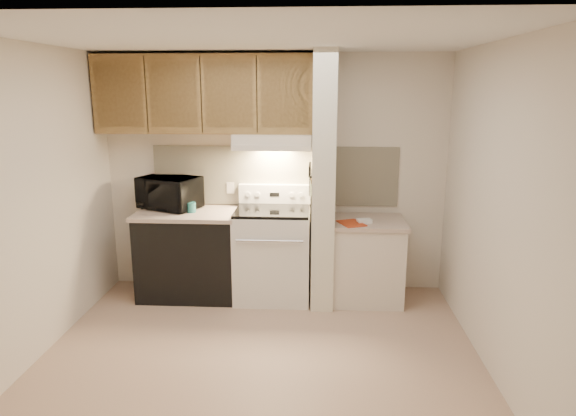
{
  "coord_description": "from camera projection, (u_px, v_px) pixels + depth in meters",
  "views": [
    {
      "loc": [
        0.45,
        -3.88,
        2.16
      ],
      "look_at": [
        0.18,
        0.75,
        1.06
      ],
      "focal_mm": 32.0,
      "sensor_mm": 36.0,
      "label": 1
    }
  ],
  "objects": [
    {
      "name": "outlet",
      "position": [
        230.0,
        188.0,
        5.5
      ],
      "size": [
        0.08,
        0.01,
        0.12
      ],
      "primitive_type": "cube",
      "color": "beige",
      "rests_on": "backsplash"
    },
    {
      "name": "knife_blade_c",
      "position": [
        310.0,
        186.0,
        5.06
      ],
      "size": [
        0.01,
        0.04,
        0.2
      ],
      "primitive_type": "cube",
      "color": "silver",
      "rests_on": "knife_strip"
    },
    {
      "name": "knife_strip",
      "position": [
        311.0,
        174.0,
        5.04
      ],
      "size": [
        0.02,
        0.42,
        0.04
      ],
      "primitive_type": "cube",
      "color": "black",
      "rests_on": "partition_pillar"
    },
    {
      "name": "knife_handle_b",
      "position": [
        310.0,
        170.0,
        4.96
      ],
      "size": [
        0.02,
        0.02,
        0.1
      ],
      "primitive_type": "cylinder",
      "color": "black",
      "rests_on": "knife_strip"
    },
    {
      "name": "range_body",
      "position": [
        273.0,
        255.0,
        5.31
      ],
      "size": [
        0.76,
        0.65,
        0.92
      ],
      "primitive_type": "cube",
      "color": "silver",
      "rests_on": "floor"
    },
    {
      "name": "knife_blade_a",
      "position": [
        309.0,
        188.0,
        4.89
      ],
      "size": [
        0.01,
        0.03,
        0.16
      ],
      "primitive_type": "cube",
      "color": "silver",
      "rests_on": "knife_strip"
    },
    {
      "name": "ceiling",
      "position": [
        257.0,
        38.0,
        3.72
      ],
      "size": [
        3.6,
        3.6,
        0.0
      ],
      "primitive_type": "plane",
      "rotation": [
        3.14,
        0.0,
        0.0
      ],
      "color": "white",
      "rests_on": "wall_back"
    },
    {
      "name": "hood_lip",
      "position": [
        271.0,
        148.0,
        4.97
      ],
      "size": [
        0.78,
        0.04,
        0.06
      ],
      "primitive_type": "cube",
      "color": "beige",
      "rests_on": "range_hood"
    },
    {
      "name": "cab_gap_b",
      "position": [
        201.0,
        94.0,
        4.98
      ],
      "size": [
        0.01,
        0.01,
        0.73
      ],
      "primitive_type": "cube",
      "color": "black",
      "rests_on": "upper_cabinets"
    },
    {
      "name": "spoon_rest",
      "position": [
        174.0,
        206.0,
        5.47
      ],
      "size": [
        0.21,
        0.09,
        0.01
      ],
      "primitive_type": "cube",
      "rotation": [
        0.0,
        0.0,
        -0.11
      ],
      "color": "black",
      "rests_on": "left_countertop"
    },
    {
      "name": "knife_blade_b",
      "position": [
        310.0,
        187.0,
        5.0
      ],
      "size": [
        0.01,
        0.04,
        0.18
      ],
      "primitive_type": "cube",
      "color": "silver",
      "rests_on": "knife_strip"
    },
    {
      "name": "oven_window",
      "position": [
        270.0,
        261.0,
        4.99
      ],
      "size": [
        0.5,
        0.01,
        0.3
      ],
      "primitive_type": "cube",
      "color": "black",
      "rests_on": "range_body"
    },
    {
      "name": "cab_gap_c",
      "position": [
        257.0,
        95.0,
        4.95
      ],
      "size": [
        0.01,
        0.01,
        0.73
      ],
      "primitive_type": "cube",
      "color": "black",
      "rests_on": "upper_cabinets"
    },
    {
      "name": "red_folder",
      "position": [
        351.0,
        223.0,
        5.02
      ],
      "size": [
        0.3,
        0.34,
        0.01
      ],
      "primitive_type": "cube",
      "rotation": [
        0.0,
        0.0,
        0.4
      ],
      "color": "#AC3616",
      "rests_on": "right_countertop"
    },
    {
      "name": "floor",
      "position": [
        261.0,
        351.0,
        4.3
      ],
      "size": [
        3.6,
        3.6,
        0.0
      ],
      "primitive_type": "plane",
      "color": "tan",
      "rests_on": "ground"
    },
    {
      "name": "right_countertop",
      "position": [
        368.0,
        222.0,
        5.17
      ],
      "size": [
        0.74,
        0.64,
        0.04
      ],
      "primitive_type": "cube",
      "color": "#B79F8F",
      "rests_on": "right_cab_base"
    },
    {
      "name": "wall_left",
      "position": [
        36.0,
        203.0,
        4.11
      ],
      "size": [
        0.02,
        3.0,
        2.5
      ],
      "primitive_type": "cube",
      "color": "beige",
      "rests_on": "floor"
    },
    {
      "name": "oven_handle",
      "position": [
        269.0,
        241.0,
        4.91
      ],
      "size": [
        0.65,
        0.02,
        0.02
      ],
      "primitive_type": "cylinder",
      "rotation": [
        0.0,
        1.57,
        0.0
      ],
      "color": "silver",
      "rests_on": "range_body"
    },
    {
      "name": "range_knob_left_outer",
      "position": [
        248.0,
        194.0,
        5.42
      ],
      "size": [
        0.05,
        0.02,
        0.05
      ],
      "primitive_type": "cylinder",
      "rotation": [
        1.57,
        0.0,
        0.0
      ],
      "color": "silver",
      "rests_on": "range_backguard"
    },
    {
      "name": "cab_door_c",
      "position": [
        229.0,
        95.0,
        4.97
      ],
      "size": [
        0.46,
        0.01,
        0.63
      ],
      "primitive_type": "cube",
      "color": "olive",
      "rests_on": "upper_cabinets"
    },
    {
      "name": "pillar_trim",
      "position": [
        312.0,
        175.0,
        5.09
      ],
      "size": [
        0.01,
        0.7,
        0.04
      ],
      "primitive_type": "cube",
      "color": "olive",
      "rests_on": "partition_pillar"
    },
    {
      "name": "knife_blade_d",
      "position": [
        310.0,
        183.0,
        5.13
      ],
      "size": [
        0.01,
        0.04,
        0.16
      ],
      "primitive_type": "cube",
      "color": "silver",
      "rests_on": "knife_strip"
    },
    {
      "name": "cab_door_d",
      "position": [
        285.0,
        95.0,
        4.94
      ],
      "size": [
        0.46,
        0.01,
        0.63
      ],
      "primitive_type": "cube",
      "color": "olive",
      "rests_on": "upper_cabinets"
    },
    {
      "name": "range_knob_left_inner",
      "position": [
        257.0,
        194.0,
        5.42
      ],
      "size": [
        0.05,
        0.02,
        0.05
      ],
      "primitive_type": "cylinder",
      "rotation": [
        1.57,
        0.0,
        0.0
      ],
      "color": "silver",
      "rests_on": "range_backguard"
    },
    {
      "name": "wall_back",
      "position": [
        275.0,
        174.0,
        5.46
      ],
      "size": [
        3.6,
        2.5,
        0.02
      ],
      "primitive_type": "cube",
      "rotation": [
        1.57,
        0.0,
        0.0
      ],
      "color": "beige",
      "rests_on": "floor"
    },
    {
      "name": "range_knob_right_inner",
      "position": [
        291.0,
        195.0,
        5.4
      ],
      "size": [
        0.05,
        0.02,
        0.05
      ],
      "primitive_type": "cylinder",
      "rotation": [
        1.57,
        0.0,
        0.0
      ],
      "color": "silver",
      "rests_on": "range_backguard"
    },
    {
      "name": "knife_handle_c",
      "position": [
        310.0,
        169.0,
        5.03
      ],
      "size": [
        0.02,
        0.02,
        0.1
      ],
      "primitive_type": "cylinder",
      "color": "black",
      "rests_on": "knife_strip"
    },
    {
      "name": "knife_handle_e",
      "position": [
        310.0,
        167.0,
        5.19
      ],
      "size": [
        0.02,
        0.02,
        0.1
      ],
      "primitive_type": "cylinder",
      "color": "black",
      "rests_on": "knife_strip"
    },
    {
      "name": "left_countertop",
      "position": [
        187.0,
        213.0,
        5.27
      ],
      "size": [
        1.04,
        0.67,
        0.04
      ],
      "primitive_type": "cube",
      "color": "#B79F8F",
      "rests_on": "dishwasher_front"
    },
    {
      "name": "knife_blade_e",
      "position": [
        310.0,
        182.0,
        5.23
      ],
      "size": [
        0.01,
        0.04,
        0.18
      ],
      "primitive_type": "cube",
      "color": "silver",
      "rests_on": "knife_strip"
    },
    {
      "name": "range_display",
      "position": [
        274.0,
        195.0,
        5.41
      ],
      "size": [
        0.1,
        0.01,
        0.04
      ],
      "primitive_type": "cube",
      "color": "black",
      "rests_on": "range_backguard"
    },
    {
      "name": "range_backguard",
      "position": [
        275.0,
        194.0,
        5.45
      ],
      "size": [
        0.76,
        0.08,
        0.2
      ],
      "primitive_type": "cube",
      "color": "silver",
      "rests_on": "range_body"
    },
    {
      "name": "cab_gap_a",
      "position": [
        146.0,
        94.0,
        5.01
      ],
      "size": [
        0.01,
        0.01,
        0.73
      ],
      "primitive_type": "cube",
      "color": "black",
      "rests_on": "upper_cabinets"
    },
    {
      "name": "upper_cabinets",
      "position": [
        205.0,
        94.0,
        5.14
      ],
      "size": [
        2.18,
        0.33,
        0.77
      ],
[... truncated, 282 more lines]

